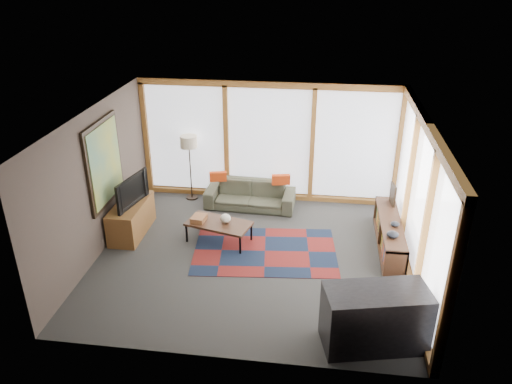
# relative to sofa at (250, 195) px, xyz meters

# --- Properties ---
(ground) EXTENTS (5.50, 5.50, 0.00)m
(ground) POSITION_rel_sofa_xyz_m (0.33, -1.95, -0.27)
(ground) COLOR #2A2A28
(ground) RESTS_ON ground
(room_envelope) EXTENTS (5.52, 5.02, 2.62)m
(room_envelope) POSITION_rel_sofa_xyz_m (0.83, -1.39, 1.27)
(room_envelope) COLOR #473B33
(room_envelope) RESTS_ON ground
(rug) EXTENTS (2.72, 1.90, 0.01)m
(rug) POSITION_rel_sofa_xyz_m (0.52, -1.73, -0.27)
(rug) COLOR maroon
(rug) RESTS_ON ground
(sofa) EXTENTS (1.91, 0.81, 0.55)m
(sofa) POSITION_rel_sofa_xyz_m (0.00, 0.00, 0.00)
(sofa) COLOR #39392B
(sofa) RESTS_ON ground
(pillow_left) EXTENTS (0.38, 0.19, 0.20)m
(pillow_left) POSITION_rel_sofa_xyz_m (-0.69, 0.03, 0.37)
(pillow_left) COLOR #BD3810
(pillow_left) RESTS_ON sofa
(pillow_right) EXTENTS (0.39, 0.19, 0.21)m
(pillow_right) POSITION_rel_sofa_xyz_m (0.65, 0.04, 0.38)
(pillow_right) COLOR #BD3810
(pillow_right) RESTS_ON sofa
(floor_lamp) EXTENTS (0.37, 0.37, 1.45)m
(floor_lamp) POSITION_rel_sofa_xyz_m (-1.34, 0.24, 0.45)
(floor_lamp) COLOR black
(floor_lamp) RESTS_ON ground
(coffee_table) EXTENTS (1.29, 0.88, 0.39)m
(coffee_table) POSITION_rel_sofa_xyz_m (-0.37, -1.49, -0.08)
(coffee_table) COLOR #301D0E
(coffee_table) RESTS_ON ground
(book_stack) EXTENTS (0.28, 0.33, 0.10)m
(book_stack) POSITION_rel_sofa_xyz_m (-0.75, -1.47, 0.17)
(book_stack) COLOR brown
(book_stack) RESTS_ON coffee_table
(vase) EXTENTS (0.21, 0.21, 0.17)m
(vase) POSITION_rel_sofa_xyz_m (-0.25, -1.47, 0.21)
(vase) COLOR beige
(vase) RESTS_ON coffee_table
(bookshelf) EXTENTS (0.38, 2.08, 0.52)m
(bookshelf) POSITION_rel_sofa_xyz_m (2.76, -1.26, -0.01)
(bookshelf) COLOR #301D0E
(bookshelf) RESTS_ON ground
(bowl_a) EXTENTS (0.24, 0.24, 0.10)m
(bowl_a) POSITION_rel_sofa_xyz_m (2.73, -1.81, 0.30)
(bowl_a) COLOR black
(bowl_a) RESTS_ON bookshelf
(bowl_b) EXTENTS (0.19, 0.19, 0.08)m
(bowl_b) POSITION_rel_sofa_xyz_m (2.81, -1.41, 0.29)
(bowl_b) COLOR black
(bowl_b) RESTS_ON bookshelf
(shelf_picture) EXTENTS (0.08, 0.32, 0.41)m
(shelf_picture) POSITION_rel_sofa_xyz_m (2.85, -0.53, 0.45)
(shelf_picture) COLOR black
(shelf_picture) RESTS_ON bookshelf
(tv_console) EXTENTS (0.53, 1.26, 0.63)m
(tv_console) POSITION_rel_sofa_xyz_m (-2.10, -1.41, 0.04)
(tv_console) COLOR brown
(tv_console) RESTS_ON ground
(television) EXTENTS (0.34, 1.00, 0.57)m
(television) POSITION_rel_sofa_xyz_m (-2.10, -1.41, 0.64)
(television) COLOR black
(television) RESTS_ON tv_console
(bar_counter) EXTENTS (1.50, 0.95, 0.88)m
(bar_counter) POSITION_rel_sofa_xyz_m (2.28, -3.90, 0.17)
(bar_counter) COLOR black
(bar_counter) RESTS_ON ground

